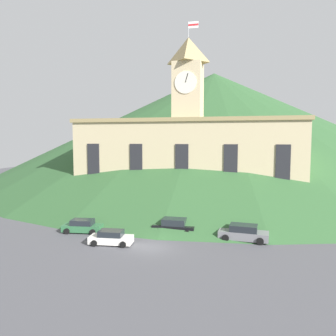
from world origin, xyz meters
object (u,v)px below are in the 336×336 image
at_px(street_lamp_left, 217,195).
at_px(car_white_taxi, 111,238).
at_px(car_green_wagon, 83,226).
at_px(pedestrian, 160,217).
at_px(car_black_suv, 174,227).
at_px(street_lamp_far_left, 139,190).
at_px(car_silver_hatch, 285,227).
at_px(car_gray_pickup, 243,233).

bearing_deg(street_lamp_left, car_white_taxi, -125.48).
xyz_separation_m(car_green_wagon, pedestrian, (8.07, 5.46, 0.27)).
bearing_deg(car_black_suv, pedestrian, -53.50).
relative_size(car_white_taxi, pedestrian, 2.57).
xyz_separation_m(street_lamp_left, pedestrian, (-6.80, -4.93, -2.29)).
relative_size(street_lamp_far_left, car_black_suv, 1.03).
relative_size(car_green_wagon, car_silver_hatch, 1.22).
bearing_deg(car_silver_hatch, pedestrian, 179.36).
height_order(street_lamp_far_left, car_black_suv, street_lamp_far_left).
bearing_deg(pedestrian, car_green_wagon, -74.96).
xyz_separation_m(street_lamp_far_left, car_silver_hatch, (19.71, -5.18, -2.98)).
distance_m(street_lamp_left, car_black_suv, 9.72).
bearing_deg(street_lamp_far_left, pedestrian, -48.04).
bearing_deg(car_green_wagon, car_silver_hatch, -173.89).
height_order(car_silver_hatch, pedestrian, pedestrian).
xyz_separation_m(street_lamp_far_left, pedestrian, (4.43, -4.93, -2.69)).
bearing_deg(car_gray_pickup, car_white_taxi, 23.39).
height_order(street_lamp_far_left, street_lamp_left, street_lamp_far_left).
relative_size(car_gray_pickup, car_green_wagon, 1.14).
distance_m(car_green_wagon, car_black_suv, 10.88).
height_order(street_lamp_far_left, pedestrian, street_lamp_far_left).
xyz_separation_m(street_lamp_left, car_silver_hatch, (8.49, -5.18, -2.58)).
bearing_deg(car_gray_pickup, car_green_wagon, 8.48).
bearing_deg(car_black_suv, street_lamp_left, -116.70).
bearing_deg(street_lamp_far_left, car_black_suv, -50.05).
bearing_deg(car_green_wagon, car_black_suv, -176.09).
distance_m(street_lamp_far_left, car_silver_hatch, 20.60).
height_order(car_white_taxi, car_black_suv, car_black_suv).
relative_size(car_gray_pickup, car_black_suv, 1.11).
relative_size(street_lamp_left, car_white_taxi, 0.95).
relative_size(street_lamp_far_left, car_green_wagon, 1.06).
distance_m(street_lamp_far_left, car_green_wagon, 11.40).
bearing_deg(pedestrian, street_lamp_far_left, -157.10).
bearing_deg(car_silver_hatch, street_lamp_far_left, 165.57).
bearing_deg(car_white_taxi, car_silver_hatch, 19.60).
xyz_separation_m(car_white_taxi, car_silver_hatch, (18.28, 8.56, -0.00)).
height_order(street_lamp_left, car_white_taxi, street_lamp_left).
bearing_deg(car_gray_pickup, pedestrian, -17.23).
distance_m(street_lamp_far_left, car_gray_pickup, 17.78).
distance_m(street_lamp_left, car_green_wagon, 18.32).
distance_m(street_lamp_far_left, pedestrian, 7.15).
bearing_deg(car_black_suv, street_lamp_far_left, -50.45).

